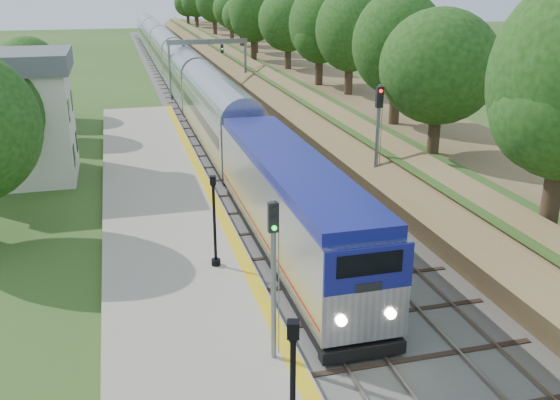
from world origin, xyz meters
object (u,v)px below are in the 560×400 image
object	(u,v)px
signal_gantry	(207,53)
train	(175,66)
lamppost_far	(215,226)
signal_platform	(273,264)
station_building	(3,116)
signal_farside	(378,134)

from	to	relation	value
signal_gantry	train	xyz separation A→B (m)	(-2.47, 9.85, -2.54)
train	signal_gantry	bearing A→B (deg)	-75.92
lamppost_far	signal_platform	bearing A→B (deg)	-84.58
signal_platform	station_building	bearing A→B (deg)	114.78
signal_platform	signal_gantry	bearing A→B (deg)	83.75
signal_gantry	train	distance (m)	10.47
station_building	lamppost_far	size ratio (longest dim) A/B	2.12
station_building	train	bearing A→B (deg)	68.11
signal_gantry	signal_platform	size ratio (longest dim) A/B	1.53
station_building	train	distance (m)	37.59
station_building	signal_platform	distance (m)	26.48
train	signal_farside	xyz separation A→B (m)	(6.20, -45.74, 1.98)
train	station_building	bearing A→B (deg)	-111.89
train	signal_farside	distance (m)	46.20
station_building	lamppost_far	world-z (taller)	station_building
signal_platform	signal_farside	xyz separation A→B (m)	(9.10, 13.14, 0.51)
train	signal_platform	size ratio (longest dim) A/B	22.10
lamppost_far	signal_platform	xyz separation A→B (m)	(0.70, -7.40, 1.57)
station_building	signal_farside	distance (m)	22.95
signal_platform	lamppost_far	bearing A→B (deg)	95.42
signal_gantry	signal_platform	xyz separation A→B (m)	(-5.37, -49.03, -1.06)
signal_farside	signal_platform	bearing A→B (deg)	-124.71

